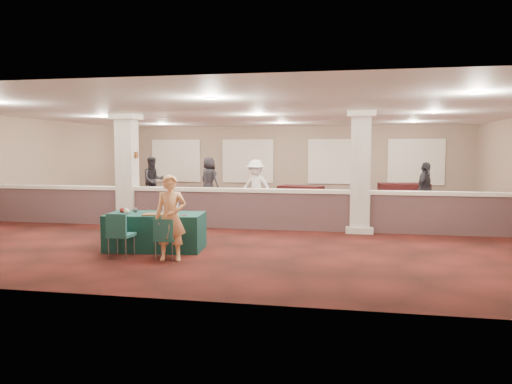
% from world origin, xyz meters
% --- Properties ---
extents(ground, '(16.00, 16.00, 0.00)m').
position_xyz_m(ground, '(0.00, 0.00, 0.00)').
color(ground, '#491612').
rests_on(ground, ground).
extents(wall_back, '(16.00, 0.04, 3.20)m').
position_xyz_m(wall_back, '(0.00, 8.00, 1.60)').
color(wall_back, gray).
rests_on(wall_back, ground).
extents(wall_front, '(16.00, 0.04, 3.20)m').
position_xyz_m(wall_front, '(0.00, -8.00, 1.60)').
color(wall_front, gray).
rests_on(wall_front, ground).
extents(wall_left, '(0.04, 16.00, 3.20)m').
position_xyz_m(wall_left, '(-8.00, 0.00, 1.60)').
color(wall_left, gray).
rests_on(wall_left, ground).
extents(ceiling, '(16.00, 16.00, 0.02)m').
position_xyz_m(ceiling, '(0.00, 0.00, 3.20)').
color(ceiling, silver).
rests_on(ceiling, wall_back).
extents(partition_wall, '(15.60, 0.28, 1.10)m').
position_xyz_m(partition_wall, '(0.00, -1.50, 0.57)').
color(partition_wall, brown).
rests_on(partition_wall, ground).
extents(column_left, '(0.72, 0.72, 3.20)m').
position_xyz_m(column_left, '(-3.50, -1.50, 1.64)').
color(column_left, beige).
rests_on(column_left, ground).
extents(column_right, '(0.72, 0.72, 3.20)m').
position_xyz_m(column_right, '(3.00, -1.50, 1.64)').
color(column_right, beige).
rests_on(column_right, ground).
extents(sconce_left, '(0.12, 0.12, 0.18)m').
position_xyz_m(sconce_left, '(-3.78, -1.50, 2.00)').
color(sconce_left, brown).
rests_on(sconce_left, column_left).
extents(sconce_right, '(0.12, 0.12, 0.18)m').
position_xyz_m(sconce_right, '(-3.22, -1.50, 2.00)').
color(sconce_right, brown).
rests_on(sconce_right, column_left).
extents(near_table, '(2.14, 1.23, 0.79)m').
position_xyz_m(near_table, '(-1.36, -4.66, 0.39)').
color(near_table, '#0F382E').
rests_on(near_table, ground).
extents(conf_chair_main, '(0.43, 0.44, 0.82)m').
position_xyz_m(conf_chair_main, '(-0.79, -5.56, 0.49)').
color(conf_chair_main, '#215F61').
rests_on(conf_chair_main, ground).
extents(conf_chair_side, '(0.46, 0.46, 0.90)m').
position_xyz_m(conf_chair_side, '(-1.76, -5.56, 0.53)').
color(conf_chair_side, '#215F61').
rests_on(conf_chair_side, ground).
extents(woman, '(0.67, 0.51, 1.68)m').
position_xyz_m(woman, '(-0.67, -5.56, 0.84)').
color(woman, '#FDA96E').
rests_on(woman, ground).
extents(far_table_front_left, '(1.81, 1.15, 0.68)m').
position_xyz_m(far_table_front_left, '(-6.50, 2.95, 0.34)').
color(far_table_front_left, black).
rests_on(far_table_front_left, ground).
extents(far_table_front_center, '(1.81, 1.27, 0.66)m').
position_xyz_m(far_table_front_center, '(-2.00, 2.38, 0.33)').
color(far_table_front_center, black).
rests_on(far_table_front_center, ground).
extents(far_table_front_right, '(1.93, 1.08, 0.75)m').
position_xyz_m(far_table_front_right, '(5.55, 0.56, 0.38)').
color(far_table_front_right, black).
rests_on(far_table_front_right, ground).
extents(far_table_back_left, '(1.74, 0.93, 0.69)m').
position_xyz_m(far_table_back_left, '(-3.18, 3.55, 0.34)').
color(far_table_back_left, black).
rests_on(far_table_back_left, ground).
extents(far_table_back_center, '(1.90, 1.37, 0.70)m').
position_xyz_m(far_table_back_center, '(0.76, 5.16, 0.35)').
color(far_table_back_center, black).
rests_on(far_table_back_center, ground).
extents(far_table_back_right, '(2.05, 1.23, 0.78)m').
position_xyz_m(far_table_back_right, '(4.83, 6.09, 0.39)').
color(far_table_back_right, black).
rests_on(far_table_back_right, ground).
extents(attendee_a, '(1.01, 0.92, 1.85)m').
position_xyz_m(attendee_a, '(-5.03, 4.00, 0.93)').
color(attendee_a, black).
rests_on(attendee_a, ground).
extents(attendee_b, '(1.25, 0.80, 1.81)m').
position_xyz_m(attendee_b, '(-0.40, 1.70, 0.90)').
color(attendee_b, silver).
rests_on(attendee_b, ground).
extents(attendee_c, '(0.90, 1.15, 1.76)m').
position_xyz_m(attendee_c, '(5.02, 1.50, 0.88)').
color(attendee_c, black).
rests_on(attendee_c, ground).
extents(attendee_d, '(1.02, 0.88, 1.83)m').
position_xyz_m(attendee_d, '(-3.05, 5.16, 0.91)').
color(attendee_d, black).
rests_on(attendee_d, ground).
extents(laptop_base, '(0.38, 0.28, 0.02)m').
position_xyz_m(laptop_base, '(-1.04, -4.68, 0.80)').
color(laptop_base, silver).
rests_on(laptop_base, near_table).
extents(laptop_screen, '(0.36, 0.05, 0.24)m').
position_xyz_m(laptop_screen, '(-1.05, -4.55, 0.92)').
color(laptop_screen, silver).
rests_on(laptop_screen, near_table).
extents(screen_glow, '(0.32, 0.04, 0.20)m').
position_xyz_m(screen_glow, '(-1.05, -4.56, 0.91)').
color(screen_glow, silver).
rests_on(screen_glow, near_table).
extents(knitting, '(0.46, 0.37, 0.03)m').
position_xyz_m(knitting, '(-1.28, -4.92, 0.80)').
color(knitting, '#BC661E').
rests_on(knitting, near_table).
extents(yarn_cream, '(0.12, 0.12, 0.12)m').
position_xyz_m(yarn_cream, '(-1.94, -4.83, 0.85)').
color(yarn_cream, beige).
rests_on(yarn_cream, near_table).
extents(yarn_red, '(0.11, 0.11, 0.11)m').
position_xyz_m(yarn_red, '(-2.12, -4.68, 0.84)').
color(yarn_red, maroon).
rests_on(yarn_red, near_table).
extents(yarn_grey, '(0.11, 0.11, 0.11)m').
position_xyz_m(yarn_grey, '(-1.86, -4.58, 0.84)').
color(yarn_grey, '#47464B').
rests_on(yarn_grey, near_table).
extents(scissors, '(0.13, 0.05, 0.01)m').
position_xyz_m(scissors, '(-0.64, -4.89, 0.79)').
color(scissors, red).
rests_on(scissors, near_table).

